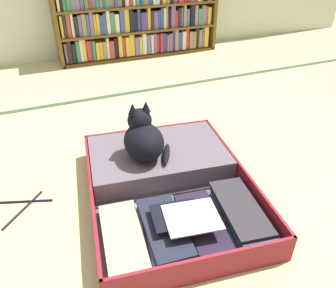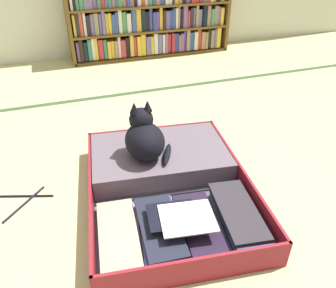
{
  "view_description": "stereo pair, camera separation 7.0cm",
  "coord_description": "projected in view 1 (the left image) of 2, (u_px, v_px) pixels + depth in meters",
  "views": [
    {
      "loc": [
        -0.42,
        -0.9,
        1.05
      ],
      "look_at": [
        0.05,
        0.25,
        0.25
      ],
      "focal_mm": 35.58,
      "sensor_mm": 36.0,
      "label": 1
    },
    {
      "loc": [
        -0.36,
        -0.93,
        1.05
      ],
      "look_at": [
        0.05,
        0.25,
        0.25
      ],
      "focal_mm": 35.58,
      "sensor_mm": 36.0,
      "label": 2
    }
  ],
  "objects": [
    {
      "name": "open_suitcase",
      "position": [
        166.0,
        179.0,
        1.58
      ],
      "size": [
        0.81,
        0.99,
        0.13
      ],
      "color": "maroon",
      "rests_on": "ground_plane"
    },
    {
      "name": "black_cat",
      "position": [
        143.0,
        138.0,
        1.57
      ],
      "size": [
        0.24,
        0.24,
        0.27
      ],
      "color": "black",
      "rests_on": "open_suitcase"
    },
    {
      "name": "tatami_border",
      "position": [
        105.0,
        97.0,
        2.49
      ],
      "size": [
        4.8,
        0.05,
        0.0
      ],
      "color": "#344E2F",
      "rests_on": "ground_plane"
    },
    {
      "name": "ground_plane",
      "position": [
        180.0,
        225.0,
        1.4
      ],
      "size": [
        10.0,
        10.0,
        0.0
      ],
      "primitive_type": "plane",
      "color": "#B5BA7D"
    },
    {
      "name": "bookshelf",
      "position": [
        138.0,
        18.0,
        3.14
      ],
      "size": [
        1.55,
        0.25,
        0.72
      ],
      "color": "brown",
      "rests_on": "ground_plane"
    }
  ]
}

